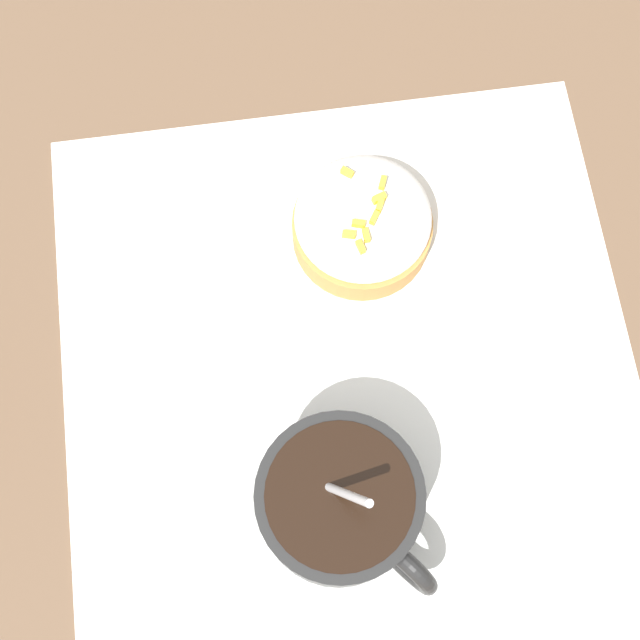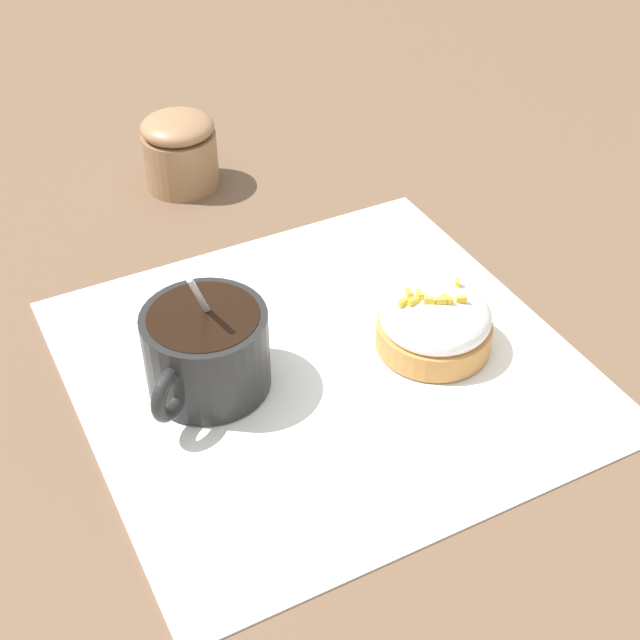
{
  "view_description": "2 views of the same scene",
  "coord_description": "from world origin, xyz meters",
  "views": [
    {
      "loc": [
        0.13,
        -0.02,
        0.48
      ],
      "look_at": [
        -0.02,
        -0.02,
        0.03
      ],
      "focal_mm": 50.0,
      "sensor_mm": 36.0,
      "label": 1
    },
    {
      "loc": [
        0.16,
        0.42,
        0.41
      ],
      "look_at": [
        -0.0,
        -0.01,
        0.03
      ],
      "focal_mm": 50.0,
      "sensor_mm": 36.0,
      "label": 2
    }
  ],
  "objects": [
    {
      "name": "sugar_bowl",
      "position": [
        0.03,
        -0.27,
        0.03
      ],
      "size": [
        0.06,
        0.06,
        0.07
      ],
      "color": "#99704C",
      "rests_on": "ground_plane"
    },
    {
      "name": "frosted_pastry",
      "position": [
        -0.08,
        0.01,
        0.02
      ],
      "size": [
        0.08,
        0.08,
        0.05
      ],
      "color": "#C18442",
      "rests_on": "paper_napkin"
    },
    {
      "name": "coffee_cup",
      "position": [
        0.08,
        -0.01,
        0.03
      ],
      "size": [
        0.09,
        0.09,
        0.1
      ],
      "color": "black",
      "rests_on": "paper_napkin"
    },
    {
      "name": "ground_plane",
      "position": [
        0.0,
        0.0,
        0.0
      ],
      "size": [
        3.0,
        3.0,
        0.0
      ],
      "primitive_type": "plane",
      "color": "brown"
    },
    {
      "name": "paper_napkin",
      "position": [
        0.0,
        0.0,
        0.0
      ],
      "size": [
        0.36,
        0.35,
        0.0
      ],
      "color": "white",
      "rests_on": "ground_plane"
    }
  ]
}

